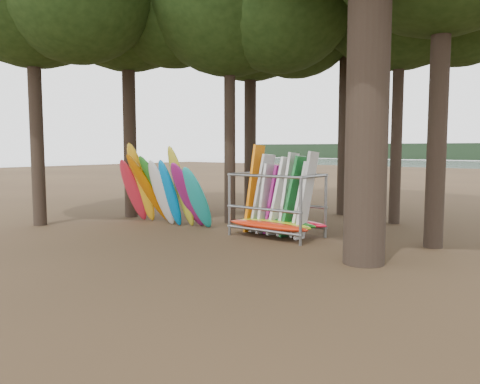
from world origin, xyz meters
The scene contains 4 objects.
ground centered at (0.00, 0.00, 0.00)m, with size 120.00×120.00×0.00m, color #47331E.
oak_1 centered at (-3.27, 6.33, 9.14)m, with size 7.93×7.93×12.61m.
kayak_row centered at (-3.37, 1.27, 1.27)m, with size 4.03×2.28×3.15m.
storage_rack centered at (1.02, 2.07, 0.96)m, with size 3.05×1.56×2.93m.
Camera 1 is at (9.19, -10.18, 2.80)m, focal length 35.00 mm.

